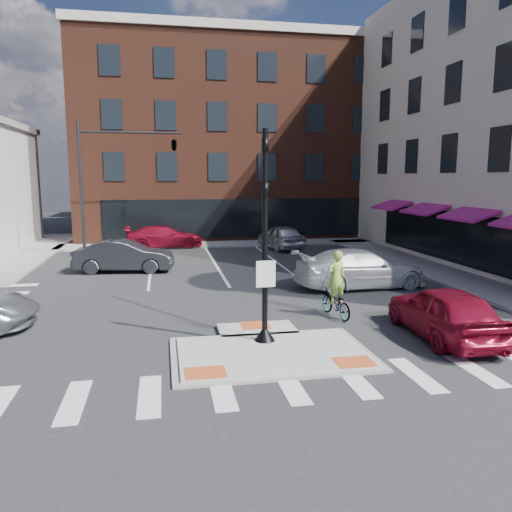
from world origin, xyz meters
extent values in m
plane|color=#28282B|center=(0.00, 0.00, 0.00)|extent=(120.00, 120.00, 0.00)
cube|color=gray|center=(0.00, -0.50, 0.03)|extent=(5.40, 3.60, 0.06)
cube|color=#A8A8A3|center=(0.00, -0.50, 0.06)|extent=(5.00, 3.20, 0.12)
cube|color=#A8A8A3|center=(0.00, 1.60, 0.06)|extent=(2.40, 1.40, 0.12)
cube|color=#CD4D24|center=(-1.90, -1.70, 0.12)|extent=(1.00, 0.80, 0.01)
cube|color=#CD4D24|center=(1.90, -1.70, 0.12)|extent=(1.00, 0.80, 0.01)
cube|color=#CD4D24|center=(0.00, 1.90, 0.12)|extent=(0.90, 0.90, 0.01)
cube|color=gray|center=(-11.00, 20.00, 0.07)|extent=(3.00, 20.00, 0.15)
cube|color=gray|center=(10.80, 10.00, 0.07)|extent=(3.00, 24.00, 0.15)
cube|color=gray|center=(3.00, 22.00, 0.07)|extent=(26.00, 3.00, 0.15)
cube|color=#53271A|center=(3.00, 32.00, 7.50)|extent=(24.00, 18.00, 15.00)
cube|color=beige|center=(3.00, 32.00, 15.20)|extent=(24.40, 18.40, 0.60)
cube|color=black|center=(3.00, 23.00, 1.80)|extent=(20.00, 0.12, 2.80)
cube|color=black|center=(12.00, 10.00, 1.70)|extent=(0.12, 16.00, 2.60)
cube|color=#BA1883|center=(11.30, 10.00, 3.05)|extent=(1.46, 3.00, 0.58)
cube|color=#BA1883|center=(11.30, 16.00, 3.05)|extent=(1.46, 3.00, 0.58)
cube|color=slate|center=(-4.00, 52.00, 5.00)|extent=(10.00, 12.00, 10.00)
cube|color=brown|center=(9.00, 54.00, 6.00)|extent=(12.00, 12.00, 12.00)
cone|color=black|center=(0.00, 0.40, 0.34)|extent=(0.60, 0.60, 0.45)
cylinder|color=black|center=(0.00, 0.40, 3.20)|extent=(0.16, 0.16, 5.80)
cube|color=white|center=(0.00, 0.28, 2.10)|extent=(0.55, 0.04, 0.75)
imported|color=black|center=(0.00, 0.40, 5.30)|extent=(0.18, 0.22, 1.10)
imported|color=black|center=(0.00, 0.40, 4.10)|extent=(0.18, 0.22, 1.10)
cylinder|color=black|center=(-7.50, 18.00, 4.00)|extent=(0.20, 0.20, 8.00)
cylinder|color=black|center=(-4.50, 18.00, 7.40)|extent=(6.00, 0.14, 0.14)
imported|color=black|center=(-2.00, 18.00, 6.80)|extent=(0.48, 2.24, 0.90)
imported|color=maroon|center=(5.41, 0.00, 0.80)|extent=(2.08, 4.78, 1.61)
imported|color=white|center=(5.63, 7.00, 0.84)|extent=(5.96, 2.79, 1.68)
imported|color=#27272D|center=(-4.79, 12.70, 0.81)|extent=(5.11, 2.30, 1.63)
imported|color=silver|center=(5.00, 19.31, 0.81)|extent=(2.70, 5.01, 1.62)
imported|color=maroon|center=(-2.75, 21.16, 0.75)|extent=(5.31, 2.40, 1.51)
imported|color=#3F3F44|center=(3.00, 2.80, 0.49)|extent=(0.95, 1.94, 0.97)
imported|color=#90BA41|center=(3.00, 2.80, 1.38)|extent=(0.75, 0.56, 1.86)
camera|label=1|loc=(-2.80, -13.18, 4.80)|focal=35.00mm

